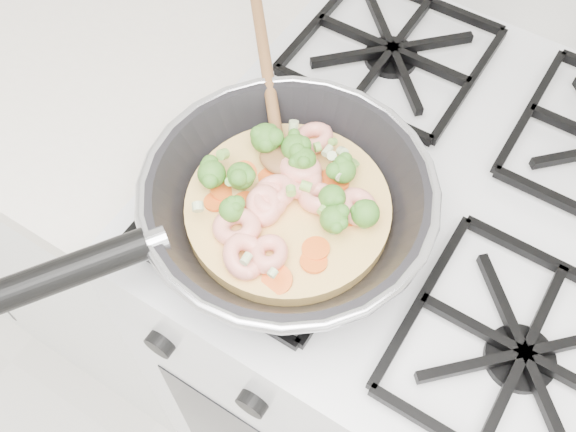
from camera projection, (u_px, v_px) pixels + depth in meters
The scene contains 3 objects.
stove at pixel (393, 331), 1.14m from camera, with size 0.60×0.60×0.92m.
counter_left at pixel (52, 140), 1.37m from camera, with size 1.00×0.60×0.90m.
skillet at pixel (283, 202), 0.68m from camera, with size 0.37×0.54×0.10m.
Camera 1 is at (0.07, 1.24, 1.53)m, focal length 40.89 mm.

